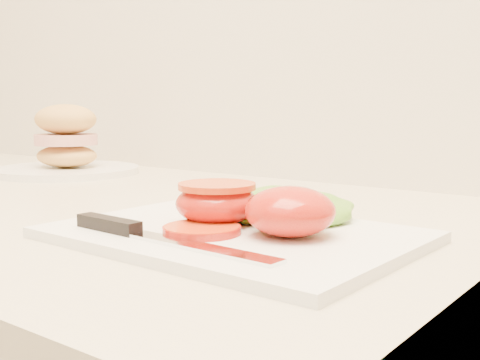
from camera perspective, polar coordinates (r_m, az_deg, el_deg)
The scene contains 8 objects.
cutting_board at distance 0.56m, azimuth -0.63°, elevation -5.19°, with size 0.32×0.23×0.01m, color white.
tomato_half_dome at distance 0.53m, azimuth 4.77°, elevation -2.97°, with size 0.08×0.08×0.04m, color red.
tomato_half_cut at distance 0.58m, azimuth -2.19°, elevation -2.06°, with size 0.08×0.08×0.04m.
tomato_slice_0 at distance 0.54m, azimuth -3.63°, elevation -4.71°, with size 0.07×0.07×0.01m, color #DB5025.
lettuce_leaf_0 at distance 0.62m, azimuth 2.36°, elevation -2.36°, with size 0.14×0.09×0.03m, color #71AB2D.
lettuce_leaf_1 at distance 0.60m, azimuth 5.74°, elevation -2.73°, with size 0.11×0.08×0.02m, color #71AB2D.
knife at distance 0.53m, azimuth -9.30°, elevation -4.93°, with size 0.23×0.03×0.01m.
sandwich_plate at distance 1.12m, azimuth -16.12°, elevation 2.87°, with size 0.25×0.25×0.12m.
Camera 1 is at (0.29, 1.17, 1.06)m, focal length 45.00 mm.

